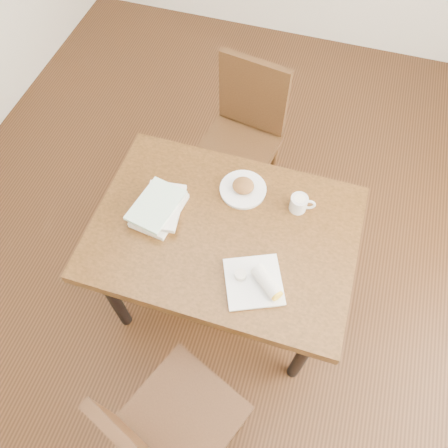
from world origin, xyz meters
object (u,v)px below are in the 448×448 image
(table, at_px, (224,239))
(plate_scone, at_px, (243,188))
(chair_far, at_px, (244,131))
(coffee_mug, at_px, (299,203))
(chair_near, at_px, (167,431))
(book_stack, at_px, (159,207))
(plate_burrito, at_px, (257,282))

(table, relative_size, plate_scone, 5.37)
(chair_far, height_order, coffee_mug, chair_far)
(chair_near, bearing_deg, chair_far, 95.10)
(coffee_mug, relative_size, book_stack, 0.40)
(coffee_mug, bearing_deg, book_stack, -161.23)
(plate_burrito, bearing_deg, chair_near, -106.99)
(plate_scone, bearing_deg, chair_far, 104.77)
(chair_near, bearing_deg, plate_burrito, 73.01)
(plate_scone, distance_m, plate_burrito, 0.47)
(table, relative_size, chair_far, 1.22)
(plate_scone, xyz_separation_m, book_stack, (-0.33, -0.22, 0.01))
(table, xyz_separation_m, book_stack, (-0.30, 0.01, 0.12))
(chair_near, bearing_deg, coffee_mug, 75.30)
(table, distance_m, chair_far, 0.79)
(chair_near, height_order, plate_burrito, chair_near)
(table, height_order, chair_far, chair_far)
(chair_far, bearing_deg, book_stack, -103.40)
(plate_burrito, distance_m, book_stack, 0.55)
(chair_far, height_order, plate_scone, chair_far)
(chair_near, height_order, plate_scone, chair_near)
(table, xyz_separation_m, chair_near, (0.02, -0.82, -0.12))
(table, relative_size, book_stack, 4.03)
(coffee_mug, xyz_separation_m, book_stack, (-0.59, -0.20, -0.01))
(chair_near, distance_m, chair_far, 1.60)
(chair_near, height_order, chair_far, same)
(plate_scone, relative_size, coffee_mug, 1.87)
(plate_scone, bearing_deg, table, -95.61)
(plate_scone, xyz_separation_m, plate_burrito, (0.18, -0.43, 0.00))
(table, bearing_deg, plate_burrito, -45.08)
(chair_far, height_order, book_stack, chair_far)
(chair_near, relative_size, chair_far, 1.00)
(table, bearing_deg, chair_near, -88.58)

